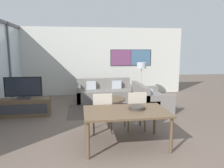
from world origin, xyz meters
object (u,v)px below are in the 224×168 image
Objects in this scene: dining_chair_centre at (136,109)px; television at (23,88)px; sofa_main at (104,93)px; fruit_bowl at (137,107)px; dining_table at (126,114)px; floor_lamp at (141,68)px; sofa_side at (149,100)px; dining_chair_left at (102,111)px; tv_console at (25,107)px; coffee_table at (109,101)px.

television is at bearing 151.47° from dining_chair_centre.
fruit_bowl is at bearing -86.73° from sofa_main.
dining_chair_centre is (0.40, 0.75, -0.14)m from dining_table.
floor_lamp is at bearing -0.41° from sofa_main.
dining_chair_left reaches higher than sofa_side.
tv_console is at bearing -158.10° from floor_lamp.
television reaches higher than dining_table.
sofa_main is (2.51, 1.59, 0.01)m from tv_console.
tv_console is 2.97m from sofa_main.
dining_table reaches higher than tv_console.
sofa_side is 2.58m from dining_chair_left.
television is 0.73× the size of floor_lamp.
television reaches higher than dining_chair_centre.
fruit_bowl is at bearing 156.52° from sofa_side.
fruit_bowl is 4.05m from floor_lamp.
dining_chair_left is 2.88× the size of fruit_bowl.
dining_table is (-1.34, -2.60, 0.39)m from sofa_side.
fruit_bowl is (-1.10, -2.54, 0.50)m from sofa_side.
dining_chair_left is at bearing -102.81° from coffee_table.
television is 1.09× the size of dining_chair_left.
fruit_bowl is at bearing -45.71° from dining_chair_left.
television is 0.64× the size of sofa_side.
sofa_side is 1.70× the size of dining_chair_centre.
coffee_table is 1.87m from dining_chair_centre.
dining_chair_left reaches higher than dining_table.
television reaches higher than sofa_side.
dining_chair_centre is (2.89, -1.57, -0.30)m from television.
dining_chair_left is (-0.40, 0.72, -0.14)m from dining_table.
dining_table is at bearing 152.76° from sofa_side.
sofa_main is 2.04× the size of coffee_table.
television reaches higher than fruit_bowl.
sofa_side is at bearing 47.23° from dining_chair_left.
tv_console is 3.30m from dining_chair_centre.
dining_chair_left is (-1.74, -1.88, 0.26)m from sofa_side.
floor_lamp reaches higher than dining_chair_left.
dining_table is 1.74× the size of dining_chair_centre.
dining_table is at bearing -43.06° from television.
sofa_side is 1.32m from coffee_table.
television is 4.25m from floor_lamp.
television is at bearing 142.46° from dining_chair_left.
dining_chair_centre is at bearing -83.09° from sofa_main.
sofa_main is 1.86m from sofa_side.
dining_chair_left is at bearing 137.23° from sofa_side.
coffee_table is 2.16m from floor_lamp.
fruit_bowl is (0.64, -0.66, 0.24)m from dining_chair_left.
sofa_main is at bearing 32.38° from tv_console.
coffee_table is 3.04× the size of fruit_bowl.
sofa_side reaches higher than coffee_table.
dining_chair_centre is 0.67× the size of floor_lamp.
television is 3.30m from dining_chair_centre.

